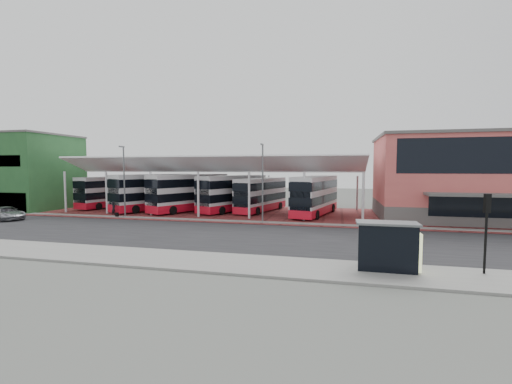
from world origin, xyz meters
TOP-DOWN VIEW (x-y plane):
  - ground at (0.00, 0.00)m, footprint 140.00×140.00m
  - road at (0.00, -1.00)m, footprint 120.00×14.00m
  - forecourt at (2.00, 13.00)m, footprint 72.00×16.00m
  - sidewalk at (0.00, -9.00)m, footprint 120.00×4.00m
  - north_kerb at (0.00, 6.20)m, footprint 120.00×0.80m
  - yellow_line_near at (0.00, -7.00)m, footprint 120.00×0.12m
  - yellow_line_far at (0.00, -6.70)m, footprint 120.00×0.12m
  - canopy at (-6.00, 13.94)m, footprint 37.00×11.63m
  - terminal at (23.00, 13.92)m, footprint 18.40×14.40m
  - shop_green at (-30.00, 10.97)m, footprint 6.40×10.20m
  - shop_cream at (-36.50, 10.97)m, footprint 6.40×10.20m
  - lamp_west at (-14.00, 6.27)m, footprint 0.16×0.90m
  - lamp_east at (2.00, 6.27)m, footprint 0.16×0.90m
  - bus_0 at (-22.05, 15.00)m, footprint 4.51×10.81m
  - bus_1 at (-14.31, 13.09)m, footprint 6.98×11.62m
  - bus_2 at (-9.24, 13.22)m, footprint 7.35×11.55m
  - bus_3 at (-3.72, 14.46)m, footprint 6.73×11.29m
  - bus_4 at (-0.08, 15.02)m, footprint 4.88×10.64m
  - bus_5 at (6.88, 13.27)m, footprint 5.01×11.43m
  - silver_car at (-25.66, 1.89)m, footprint 5.48×3.82m
  - pedestrian at (-16.20, 7.29)m, footprint 0.43×0.62m
  - suitcase at (-14.85, 6.00)m, footprint 0.32×0.23m
  - bus_shelter at (12.34, -8.73)m, footprint 3.26×1.51m
  - traffic_signal_west at (16.94, -7.99)m, footprint 0.33×0.28m

SIDE VIEW (x-z plane):
  - ground at x=0.00m, z-range 0.00..0.00m
  - road at x=0.00m, z-range 0.00..0.02m
  - yellow_line_near at x=0.00m, z-range 0.02..0.03m
  - yellow_line_far at x=0.00m, z-range 0.02..0.03m
  - forecourt at x=2.00m, z-range 0.00..0.06m
  - sidewalk at x=0.00m, z-range 0.00..0.14m
  - north_kerb at x=0.00m, z-range 0.00..0.14m
  - suitcase at x=-14.85m, z-range 0.06..0.61m
  - silver_car at x=-25.66m, z-range 0.02..1.41m
  - pedestrian at x=-16.20m, z-range 0.06..1.70m
  - bus_shelter at x=12.34m, z-range 0.46..3.06m
  - bus_4 at x=-0.08m, z-range 0.05..4.32m
  - bus_0 at x=-22.05m, z-range 0.05..4.39m
  - bus_5 at x=6.88m, z-range 0.05..4.64m
  - bus_3 at x=-3.72m, z-range 0.05..4.65m
  - bus_1 at x=-14.31m, z-range 0.04..4.79m
  - bus_2 at x=-9.24m, z-range 0.04..4.80m
  - traffic_signal_west at x=16.94m, z-range 0.84..5.01m
  - lamp_west at x=-14.00m, z-range 0.32..8.40m
  - lamp_east at x=2.00m, z-range 0.32..8.40m
  - terminal at x=23.00m, z-range 0.03..9.28m
  - shop_green at x=-30.00m, z-range 0.01..10.23m
  - shop_cream at x=-36.50m, z-range 0.01..10.23m
  - canopy at x=-6.00m, z-range 2.26..9.33m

